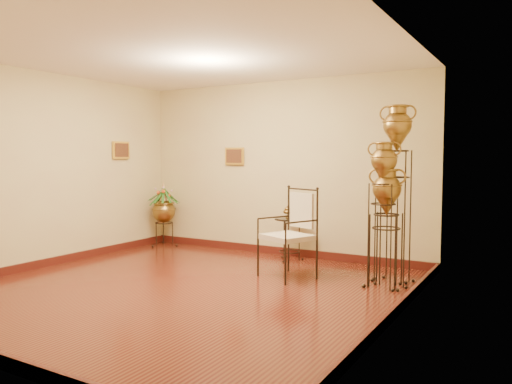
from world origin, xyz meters
The scene contains 8 objects.
ground centered at (0.00, 0.00, 0.00)m, with size 5.00×5.00×0.00m, color #5B2615.
room_shell centered at (-0.01, 0.01, 1.73)m, with size 5.02×5.02×2.81m.
amphora_tall centered at (2.12, 1.54, 1.15)m, with size 0.55×0.55×2.24m.
amphora_mid centered at (2.03, 1.32, 0.90)m, with size 0.47×0.47×1.79m.
amphora_short centered at (2.05, 1.37, 0.73)m, with size 0.57×0.57×1.47m.
planter_urn centered at (-2.15, 2.15, 0.67)m, with size 0.79×0.79×1.20m.
armchair centered at (0.82, 1.14, 0.59)m, with size 0.85×0.83×1.18m.
side_table centered at (0.35, 2.15, 0.34)m, with size 0.49×0.49×0.82m.
Camera 1 is at (3.72, -4.66, 1.58)m, focal length 35.00 mm.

